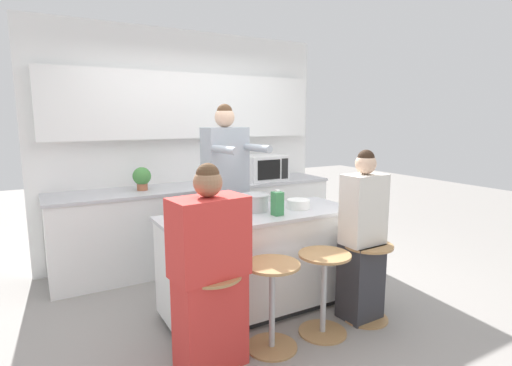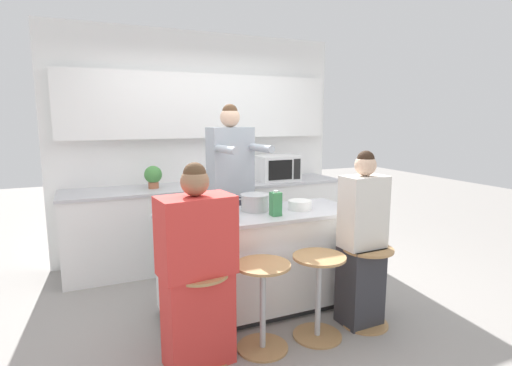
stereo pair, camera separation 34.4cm
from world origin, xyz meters
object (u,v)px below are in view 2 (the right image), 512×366
Objects in this scene: bar_stool_rightmost at (367,281)px; banana_bunch at (219,209)px; bar_stool_center_right at (318,290)px; potted_plant at (153,176)px; person_seated_near at (362,247)px; cooking_pot at (255,202)px; person_cooking at (231,197)px; fruit_bowl at (300,205)px; coffee_cup_near at (181,214)px; microwave at (276,168)px; juice_carton at (276,204)px; bar_stool_leftmost at (200,311)px; bar_stool_center_left at (263,300)px; kitchen_island at (259,261)px; person_wrapped_blanket at (197,273)px.

bar_stool_rightmost is 1.36m from banana_bunch.
bar_stool_center_right is 2.29m from potted_plant.
person_seated_near reaches higher than cooking_pot.
person_cooking is 0.77m from fruit_bowl.
coffee_cup_near is 0.59× the size of banana_bunch.
person_seated_near is 1.97m from microwave.
fruit_bowl is at bearing 115.31° from person_seated_near.
coffee_cup_near reaches higher than bar_stool_center_right.
juice_carton is at bearing -14.08° from coffee_cup_near.
coffee_cup_near reaches higher than fruit_bowl.
juice_carton is at bearing 143.12° from bar_stool_rightmost.
bar_stool_leftmost is 3.14× the size of fruit_bowl.
fruit_bowl reaches higher than bar_stool_center_left.
person_cooking is at bearing 41.98° from coffee_cup_near.
kitchen_island is 16.40× the size of coffee_cup_near.
bar_stool_center_left is (-0.23, -0.58, -0.07)m from kitchen_island.
person_seated_near reaches higher than coffee_cup_near.
bar_stool_leftmost is 2.54m from microwave.
potted_plant is (-0.63, 0.78, 0.15)m from person_cooking.
fruit_bowl is (-0.30, 0.57, 0.54)m from bar_stool_rightmost.
potted_plant is (-0.88, 2.00, 0.68)m from bar_stool_center_right.
bar_stool_rightmost is 0.36× the size of person_cooking.
person_cooking is at bearing 80.40° from bar_stool_center_left.
person_wrapped_blanket is at bearing -91.58° from potted_plant.
person_cooking is 1.38m from person_seated_near.
bar_stool_center_left is 0.55m from person_wrapped_blanket.
person_wrapped_blanket is (-0.68, -1.17, -0.25)m from person_cooking.
banana_bunch is (-0.30, 0.09, -0.05)m from cooking_pot.
person_wrapped_blanket is at bearing -125.73° from person_cooking.
bar_stool_center_left is 1.93× the size of cooking_pot.
kitchen_island reaches higher than bar_stool_center_left.
microwave is at bearing -1.51° from potted_plant.
cooking_pot is 1.47m from potted_plant.
person_cooking is at bearing 122.78° from fruit_bowl.
bar_stool_center_left is 3.06× the size of juice_carton.
person_wrapped_blanket is at bearing -141.85° from kitchen_island.
person_wrapped_blanket is 2.79× the size of microwave.
banana_bunch is at bearing 54.44° from person_wrapped_blanket.
person_cooking is at bearing 98.43° from juice_carton.
person_seated_near reaches higher than bar_stool_leftmost.
person_cooking is at bearing 118.29° from person_seated_near.
fruit_bowl is 0.71m from banana_bunch.
bar_stool_center_left is 1.00× the size of bar_stool_rightmost.
microwave is at bearing 40.94° from coffee_cup_near.
cooking_pot is at bearing 3.99° from coffee_cup_near.
fruit_bowl reaches higher than kitchen_island.
bar_stool_center_left is 3.14× the size of fruit_bowl.
person_wrapped_blanket is at bearing -152.62° from juice_carton.
coffee_cup_near is (0.04, 0.60, 0.27)m from person_wrapped_blanket.
person_cooking reaches higher than bar_stool_leftmost.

